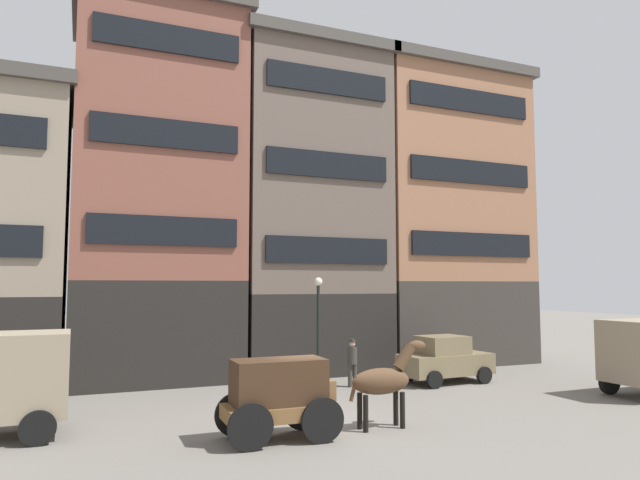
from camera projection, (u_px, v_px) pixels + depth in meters
The scene contains 10 objects.
ground_plane at pixel (314, 425), 15.58m from camera, with size 120.00×120.00×0.00m, color slate.
building_center_left at pixel (156, 190), 24.20m from camera, with size 7.02×6.51×15.61m.
building_center_right at pixel (303, 207), 26.76m from camera, with size 7.06×6.51×14.85m.
building_far_right at pixel (435, 215), 29.64m from camera, with size 8.48×6.51×14.86m.
cargo_wagon at pixel (281, 393), 14.18m from camera, with size 2.93×1.55×1.98m.
draft_horse at pixel (384, 380), 15.33m from camera, with size 2.34×0.63×2.30m.
sedan_dark at pixel (445, 359), 22.38m from camera, with size 3.79×2.03×1.83m.
pedestrian_officer at pixel (352, 360), 21.50m from camera, with size 0.50×0.50×1.79m.
streetlamp_curbside at pixel (318, 316), 21.57m from camera, with size 0.32×0.32×4.12m.
fire_hydrant_curbside at pixel (252, 381), 20.24m from camera, with size 0.24×0.24×0.83m.
Camera 1 is at (-6.04, -14.75, 3.83)m, focal length 31.96 mm.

